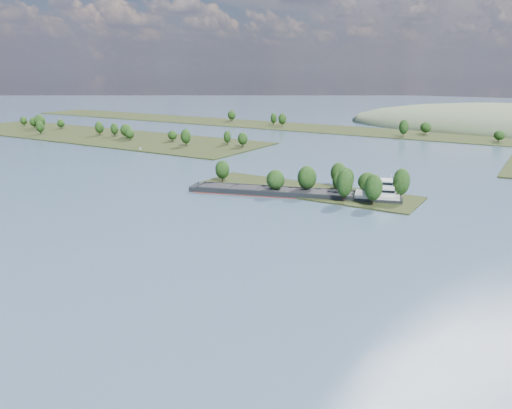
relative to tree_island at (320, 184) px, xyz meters
The scene contains 6 objects.
ground 59.31m from the tree_island, 97.19° to the right, with size 1800.00×1800.00×0.00m, color #35445B.
tree_island is the anchor object (origin of this frame).
left_bank 250.00m from the tree_island, 161.02° to the left, with size 300.00×80.00×14.88m.
back_shoreline 221.12m from the tree_island, 89.56° to the left, with size 900.00×60.00×14.83m.
cargo_barge 7.93m from the tree_island, 109.20° to the right, with size 91.01×37.16×12.42m.
motorboat 157.31m from the tree_island, 163.25° to the left, with size 2.02×5.36×2.07m, color silver.
Camera 1 is at (94.21, -17.21, 53.34)m, focal length 35.00 mm.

